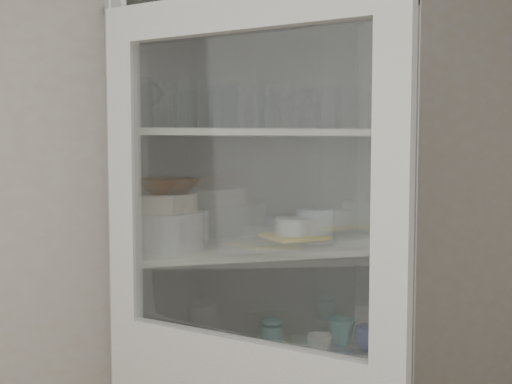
{
  "coord_description": "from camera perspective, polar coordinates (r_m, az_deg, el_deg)",
  "views": [
    {
      "loc": [
        -0.4,
        -0.88,
        1.61
      ],
      "look_at": [
        0.2,
        1.27,
        1.44
      ],
      "focal_mm": 45.0,
      "sensor_mm": 36.0,
      "label": 1
    }
  ],
  "objects": [
    {
      "name": "white_canister",
      "position": [
        2.3,
        -10.35,
        -13.15
      ],
      "size": [
        0.13,
        0.13,
        0.13
      ],
      "primitive_type": "cylinder",
      "rotation": [
        0.0,
        0.0,
        -0.18
      ],
      "color": "silver",
      "rests_on": "shelf_mugs"
    },
    {
      "name": "cream_bowl",
      "position": [
        2.15,
        -7.84,
        -0.93
      ],
      "size": [
        0.21,
        0.21,
        0.06
      ],
      "primitive_type": "cylinder",
      "rotation": [
        0.0,
        0.0,
        0.07
      ],
      "color": "#EDE1C7",
      "rests_on": "plate_stack_front"
    },
    {
      "name": "glass_platter",
      "position": [
        2.28,
        3.4,
        -4.33
      ],
      "size": [
        0.31,
        0.31,
        0.02
      ],
      "primitive_type": "cylinder",
      "rotation": [
        0.0,
        0.0,
        0.01
      ],
      "color": "silver",
      "rests_on": "shelf_plates"
    },
    {
      "name": "tumbler_0",
      "position": [
        2.03,
        -10.23,
        7.78
      ],
      "size": [
        0.1,
        0.1,
        0.15
      ],
      "primitive_type": "cylinder",
      "rotation": [
        0.0,
        0.0,
        -0.4
      ],
      "color": "silver",
      "rests_on": "shelf_glass"
    },
    {
      "name": "plate_stack_front",
      "position": [
        2.16,
        -7.81,
        -3.4
      ],
      "size": [
        0.25,
        0.25,
        0.13
      ],
      "primitive_type": "cylinder",
      "color": "silver",
      "rests_on": "shelf_plates"
    },
    {
      "name": "goblet_0",
      "position": [
        2.28,
        -9.24,
        7.74
      ],
      "size": [
        0.08,
        0.08,
        0.18
      ],
      "primitive_type": null,
      "color": "silver",
      "rests_on": "shelf_glass"
    },
    {
      "name": "tumbler_3",
      "position": [
        2.07,
        -0.1,
        7.4
      ],
      "size": [
        0.06,
        0.06,
        0.13
      ],
      "primitive_type": "cylinder",
      "rotation": [
        0.0,
        0.0,
        0.01
      ],
      "color": "silver",
      "rests_on": "shelf_glass"
    },
    {
      "name": "mug_white",
      "position": [
        2.31,
        5.64,
        -13.55
      ],
      "size": [
        0.12,
        0.12,
        0.09
      ],
      "primitive_type": "imported",
      "rotation": [
        0.0,
        0.0,
        -0.38
      ],
      "color": "silver",
      "rests_on": "shelf_mugs"
    },
    {
      "name": "yellow_trivet",
      "position": [
        2.28,
        3.4,
        -3.96
      ],
      "size": [
        0.22,
        0.22,
        0.01
      ],
      "primitive_type": "cube",
      "rotation": [
        0.0,
        0.0,
        0.18
      ],
      "color": "yellow",
      "rests_on": "glass_platter"
    },
    {
      "name": "tumbler_6",
      "position": [
        2.29,
        10.76,
        7.14
      ],
      "size": [
        0.09,
        0.09,
        0.14
      ],
      "primitive_type": "cylinder",
      "rotation": [
        0.0,
        0.0,
        0.41
      ],
      "color": "silver",
      "rests_on": "shelf_glass"
    },
    {
      "name": "goblet_1",
      "position": [
        2.29,
        -3.21,
        7.67
      ],
      "size": [
        0.08,
        0.08,
        0.17
      ],
      "primitive_type": null,
      "color": "silver",
      "rests_on": "shelf_glass"
    },
    {
      "name": "mug_teal",
      "position": [
        2.48,
        7.58,
        -12.19
      ],
      "size": [
        0.13,
        0.13,
        0.1
      ],
      "primitive_type": "imported",
      "rotation": [
        0.0,
        0.0,
        0.31
      ],
      "color": "#296C78",
      "rests_on": "shelf_mugs"
    },
    {
      "name": "tumbler_1",
      "position": [
        2.03,
        -6.33,
        7.76
      ],
      "size": [
        0.1,
        0.1,
        0.15
      ],
      "primitive_type": "cylinder",
      "rotation": [
        0.0,
        0.0,
        0.42
      ],
      "color": "silver",
      "rests_on": "shelf_glass"
    },
    {
      "name": "tumbler_2",
      "position": [
        2.05,
        -3.16,
        7.65
      ],
      "size": [
        0.07,
        0.07,
        0.14
      ],
      "primitive_type": "cylinder",
      "rotation": [
        0.0,
        0.0,
        -0.05
      ],
      "color": "silver",
      "rests_on": "shelf_glass"
    },
    {
      "name": "grey_bowl_stack",
      "position": [
        2.31,
        5.24,
        -2.97
      ],
      "size": [
        0.13,
        0.13,
        0.12
      ],
      "primitive_type": "cylinder",
      "color": "silver",
      "rests_on": "shelf_plates"
    },
    {
      "name": "tumbler_5",
      "position": [
        2.21,
        6.52,
        7.36
      ],
      "size": [
        0.09,
        0.09,
        0.14
      ],
      "primitive_type": "cylinder",
      "rotation": [
        0.0,
        0.0,
        0.41
      ],
      "color": "silver",
      "rests_on": "shelf_glass"
    },
    {
      "name": "goblet_2",
      "position": [
        2.38,
        3.97,
        7.55
      ],
      "size": [
        0.08,
        0.08,
        0.17
      ],
      "primitive_type": null,
      "color": "silver",
      "rests_on": "shelf_glass"
    },
    {
      "name": "tumbler_8",
      "position": [
        2.22,
        -2.54,
        7.52
      ],
      "size": [
        0.09,
        0.09,
        0.15
      ],
      "primitive_type": "cylinder",
      "rotation": [
        0.0,
        0.0,
        -0.14
      ],
      "color": "silver",
      "rests_on": "shelf_glass"
    },
    {
      "name": "wall_back",
      "position": [
        2.44,
        -5.97,
        -3.08
      ],
      "size": [
        3.6,
        0.02,
        2.6
      ],
      "primitive_type": "cube",
      "color": "#AFA291",
      "rests_on": "ground"
    },
    {
      "name": "pantry_cabinet",
      "position": [
        2.4,
        -0.41,
        -11.98
      ],
      "size": [
        1.0,
        0.45,
        2.1
      ],
      "color": "beige",
      "rests_on": "floor"
    },
    {
      "name": "tumbler_9",
      "position": [
        2.21,
        -3.41,
        7.28
      ],
      "size": [
        0.08,
        0.08,
        0.13
      ],
      "primitive_type": "cylinder",
      "rotation": [
        0.0,
        0.0,
        -0.17
      ],
      "color": "silver",
      "rests_on": "shelf_glass"
    },
    {
      "name": "terracotta_bowl",
      "position": [
        2.15,
        -7.85,
        0.56
      ],
      "size": [
        0.23,
        0.23,
        0.05
      ],
      "primitive_type": "imported",
      "rotation": [
        0.0,
        0.0,
        0.13
      ],
      "color": "brown",
      "rests_on": "cream_bowl"
    },
    {
      "name": "measuring_cups",
      "position": [
        2.24,
        -8.31,
        -14.87
      ],
      "size": [
        0.09,
        0.09,
        0.04
      ],
      "primitive_type": "cylinder",
      "color": "silver",
      "rests_on": "shelf_mugs"
    },
    {
      "name": "tumbler_7",
      "position": [
        2.19,
        -10.61,
        7.41
      ],
      "size": [
        0.09,
        0.09,
        0.15
      ],
      "primitive_type": "cylinder",
      "rotation": [
        0.0,
        0.0,
        -0.29
      ],
      "color": "silver",
      "rests_on": "shelf_glass"
    },
    {
      "name": "white_ramekin",
      "position": [
        2.28,
        3.4,
        -3.05
      ],
      "size": [
        0.18,
        0.18,
        0.06
      ],
      "primitive_type": "cylinder",
      "rotation": [
        0.0,
        0.0,
        -0.4
      ],
      "color": "silver",
      "rests_on": "yellow_trivet"
    },
    {
      "name": "teal_jar",
      "position": [
        2.43,
        1.44,
        -12.52
      ],
      "size": [
        0.08,
        0.08,
        0.1
      ],
      "color": "#296C78",
      "rests_on": "shelf_mugs"
    },
    {
      "name": "plate_stack_back",
      "position": [
        2.32,
        -6.88,
        -3.04
      ],
      "size": [
        0.22,
        0.22,
        0.11
      ],
      "primitive_type": "cylinder",
      "color": "silver",
      "rests_on": "shelf_plates"
    },
    {
      "name": "goblet_3",
      "position": [
        2.41,
        5.41,
        7.56
      ],
      "size": [
        0.08,
        0.08,
        0.18
      ],
      "primitive_type": null,
      "color": "silver",
      "rests_on": "shelf_glass"
    },
    {
      "name": "mug_blue",
      "position": [
        2.43,
        10.08,
        -12.72
      ],
      "size": [
        0.14,
        0.14,
        0.09
      ],
      "primitive_type": "imported",
      "rotation": [
        0.0,
        0.0,
        -0.31
      ],
      "color": "navy",
      "rests_on": "shelf_mugs"
    },
    {
      "name": "tumbler_4",
      "position": [
        2.14,
        1.2,
        7.54
      ],
      "size": [
        0.08,
        0.08,
        0.14
      ],
      "primitive_type": "cylinder",
      "rotation": [
        0.0,
        0.0,
        -0.1
      ],
      "color": "silver",
      "rests_on": "shelf_glass"
    }
  ]
}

